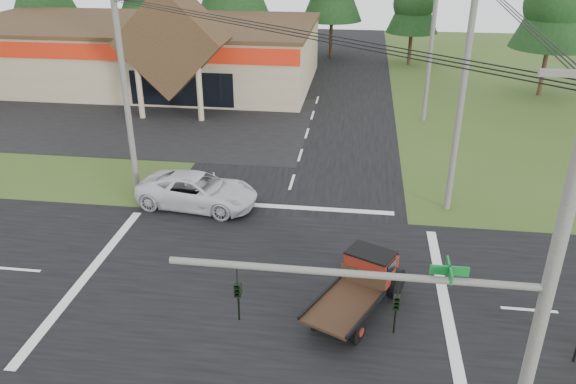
# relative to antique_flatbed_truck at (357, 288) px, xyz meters

# --- Properties ---
(ground) EXTENTS (120.00, 120.00, 0.00)m
(ground) POSITION_rel_antique_flatbed_truck_xyz_m (-3.73, 0.90, -1.03)
(ground) COLOR #384B1A
(ground) RESTS_ON ground
(road_ns) EXTENTS (12.00, 120.00, 0.02)m
(road_ns) POSITION_rel_antique_flatbed_truck_xyz_m (-3.73, 0.90, -1.02)
(road_ns) COLOR black
(road_ns) RESTS_ON ground
(road_ew) EXTENTS (120.00, 12.00, 0.02)m
(road_ew) POSITION_rel_antique_flatbed_truck_xyz_m (-3.73, 0.90, -1.01)
(road_ew) COLOR black
(road_ew) RESTS_ON ground
(parking_apron) EXTENTS (28.00, 14.00, 0.02)m
(parking_apron) POSITION_rel_antique_flatbed_truck_xyz_m (-17.73, 19.90, -1.01)
(parking_apron) COLOR black
(parking_apron) RESTS_ON ground
(cvs_building) EXTENTS (30.40, 18.20, 9.19)m
(cvs_building) POSITION_rel_antique_flatbed_truck_xyz_m (-19.44, 30.47, 1.75)
(cvs_building) COLOR tan
(cvs_building) RESTS_ON ground
(traffic_signal_mast) EXTENTS (8.12, 0.24, 7.00)m
(traffic_signal_mast) POSITION_rel_antique_flatbed_truck_xyz_m (2.09, -6.60, 3.40)
(traffic_signal_mast) COLOR #595651
(traffic_signal_mast) RESTS_ON ground
(utility_pole_nr) EXTENTS (2.00, 0.30, 11.00)m
(utility_pole_nr) POSITION_rel_antique_flatbed_truck_xyz_m (3.77, -6.60, 4.61)
(utility_pole_nr) COLOR #595651
(utility_pole_nr) RESTS_ON ground
(utility_pole_nw) EXTENTS (2.00, 0.30, 10.50)m
(utility_pole_nw) POSITION_rel_antique_flatbed_truck_xyz_m (-11.73, 8.90, 4.36)
(utility_pole_nw) COLOR #595651
(utility_pole_nw) RESTS_ON ground
(utility_pole_ne) EXTENTS (2.00, 0.30, 11.50)m
(utility_pole_ne) POSITION_rel_antique_flatbed_truck_xyz_m (4.27, 8.90, 4.86)
(utility_pole_ne) COLOR #595651
(utility_pole_ne) RESTS_ON ground
(utility_pole_n) EXTENTS (2.00, 0.30, 11.20)m
(utility_pole_n) POSITION_rel_antique_flatbed_truck_xyz_m (4.27, 22.90, 4.71)
(utility_pole_n) COLOR #595651
(utility_pole_n) RESTS_ON ground
(tree_row_e) EXTENTS (5.04, 5.04, 9.09)m
(tree_row_e) POSITION_rel_antique_flatbed_truck_xyz_m (4.27, 40.90, 5.01)
(tree_row_e) COLOR #332316
(tree_row_e) RESTS_ON ground
(tree_side_ne) EXTENTS (6.16, 6.16, 11.11)m
(tree_side_ne) POSITION_rel_antique_flatbed_truck_xyz_m (14.27, 30.90, 6.35)
(tree_side_ne) COLOR #332316
(tree_side_ne) RESTS_ON ground
(antique_flatbed_truck) EXTENTS (3.82, 5.23, 2.05)m
(antique_flatbed_truck) POSITION_rel_antique_flatbed_truck_xyz_m (0.00, 0.00, 0.00)
(antique_flatbed_truck) COLOR #61170D
(antique_flatbed_truck) RESTS_ON ground
(white_pickup) EXTENTS (6.22, 3.47, 1.64)m
(white_pickup) POSITION_rel_antique_flatbed_truck_xyz_m (-8.00, 7.53, -0.20)
(white_pickup) COLOR silver
(white_pickup) RESTS_ON ground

